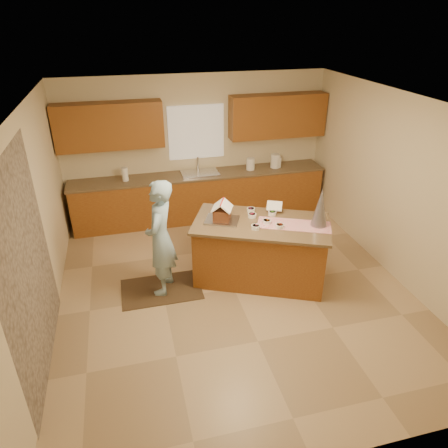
# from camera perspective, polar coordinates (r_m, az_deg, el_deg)

# --- Properties ---
(floor) EXTENTS (5.50, 5.50, 0.00)m
(floor) POSITION_cam_1_polar(r_m,az_deg,el_deg) (6.25, 1.36, -8.88)
(floor) COLOR tan
(floor) RESTS_ON ground
(ceiling) EXTENTS (5.50, 5.50, 0.00)m
(ceiling) POSITION_cam_1_polar(r_m,az_deg,el_deg) (5.12, 1.70, 16.18)
(ceiling) COLOR silver
(ceiling) RESTS_ON floor
(wall_back) EXTENTS (5.50, 5.50, 0.00)m
(wall_back) POSITION_cam_1_polar(r_m,az_deg,el_deg) (8.06, -3.83, 10.48)
(wall_back) COLOR beige
(wall_back) RESTS_ON floor
(wall_front) EXTENTS (5.50, 5.50, 0.00)m
(wall_front) POSITION_cam_1_polar(r_m,az_deg,el_deg) (3.44, 14.48, -16.97)
(wall_front) COLOR beige
(wall_front) RESTS_ON floor
(wall_left) EXTENTS (5.50, 5.50, 0.00)m
(wall_left) POSITION_cam_1_polar(r_m,az_deg,el_deg) (5.49, -24.49, -0.55)
(wall_left) COLOR beige
(wall_left) RESTS_ON floor
(wall_right) EXTENTS (5.50, 5.50, 0.00)m
(wall_right) POSITION_cam_1_polar(r_m,az_deg,el_deg) (6.63, 22.88, 4.47)
(wall_right) COLOR beige
(wall_right) RESTS_ON floor
(stone_accent) EXTENTS (0.00, 2.50, 2.50)m
(stone_accent) POSITION_cam_1_polar(r_m,az_deg,el_deg) (4.85, -25.29, -5.89)
(stone_accent) COLOR gray
(stone_accent) RESTS_ON wall_left
(window_curtain) EXTENTS (1.05, 0.03, 1.00)m
(window_curtain) POSITION_cam_1_polar(r_m,az_deg,el_deg) (7.95, -3.86, 12.49)
(window_curtain) COLOR white
(window_curtain) RESTS_ON wall_back
(back_counter_base) EXTENTS (4.80, 0.60, 0.88)m
(back_counter_base) POSITION_cam_1_polar(r_m,az_deg,el_deg) (8.10, -3.23, 3.72)
(back_counter_base) COLOR brown
(back_counter_base) RESTS_ON floor
(back_counter_top) EXTENTS (4.85, 0.63, 0.04)m
(back_counter_top) POSITION_cam_1_polar(r_m,az_deg,el_deg) (7.93, -3.32, 6.76)
(back_counter_top) COLOR brown
(back_counter_top) RESTS_ON back_counter_base
(upper_cabinet_left) EXTENTS (1.85, 0.35, 0.80)m
(upper_cabinet_left) POSITION_cam_1_polar(r_m,az_deg,el_deg) (7.62, -15.52, 12.86)
(upper_cabinet_left) COLOR brown
(upper_cabinet_left) RESTS_ON wall_back
(upper_cabinet_right) EXTENTS (1.85, 0.35, 0.80)m
(upper_cabinet_right) POSITION_cam_1_polar(r_m,az_deg,el_deg) (8.16, 7.40, 14.54)
(upper_cabinet_right) COLOR brown
(upper_cabinet_right) RESTS_ON wall_back
(sink) EXTENTS (0.70, 0.45, 0.12)m
(sink) POSITION_cam_1_polar(r_m,az_deg,el_deg) (7.93, -3.32, 6.69)
(sink) COLOR silver
(sink) RESTS_ON back_counter_top
(faucet) EXTENTS (0.03, 0.03, 0.28)m
(faucet) POSITION_cam_1_polar(r_m,az_deg,el_deg) (8.04, -3.60, 8.26)
(faucet) COLOR silver
(faucet) RESTS_ON back_counter_top
(island_base) EXTENTS (2.09, 1.62, 0.91)m
(island_base) POSITION_cam_1_polar(r_m,az_deg,el_deg) (6.26, 4.98, -3.84)
(island_base) COLOR brown
(island_base) RESTS_ON floor
(island_top) EXTENTS (2.20, 1.73, 0.04)m
(island_top) POSITION_cam_1_polar(r_m,az_deg,el_deg) (6.03, 5.17, 0.04)
(island_top) COLOR brown
(island_top) RESTS_ON island_base
(table_runner) EXTENTS (1.10, 0.77, 0.01)m
(table_runner) POSITION_cam_1_polar(r_m,az_deg,el_deg) (6.01, 9.62, -0.11)
(table_runner) COLOR #A80C25
(table_runner) RESTS_ON island_top
(baking_tray) EXTENTS (0.58, 0.52, 0.03)m
(baking_tray) POSITION_cam_1_polar(r_m,az_deg,el_deg) (6.03, -0.27, 0.53)
(baking_tray) COLOR silver
(baking_tray) RESTS_ON island_top
(cookbook) EXTENTS (0.28, 0.26, 0.10)m
(cookbook) POSITION_cam_1_polar(r_m,az_deg,el_deg) (6.33, 6.95, 2.48)
(cookbook) COLOR white
(cookbook) RESTS_ON island_top
(tinsel_tree) EXTENTS (0.30, 0.30, 0.57)m
(tinsel_tree) POSITION_cam_1_polar(r_m,az_deg,el_deg) (5.94, 13.14, 2.26)
(tinsel_tree) COLOR #A3A1AD
(tinsel_tree) RESTS_ON island_top
(rug) EXTENTS (1.16, 0.76, 0.01)m
(rug) POSITION_cam_1_polar(r_m,az_deg,el_deg) (6.29, -8.62, -8.86)
(rug) COLOR black
(rug) RESTS_ON floor
(boy) EXTENTS (0.61, 0.73, 1.71)m
(boy) POSITION_cam_1_polar(r_m,az_deg,el_deg) (5.83, -8.72, -1.96)
(boy) COLOR #8DB1C8
(boy) RESTS_ON rug
(canister_a) EXTENTS (0.16, 0.16, 0.23)m
(canister_a) POSITION_cam_1_polar(r_m,az_deg,el_deg) (8.11, 3.66, 8.25)
(canister_a) COLOR white
(canister_a) RESTS_ON back_counter_top
(canister_b) EXTENTS (0.18, 0.18, 0.27)m
(canister_b) POSITION_cam_1_polar(r_m,az_deg,el_deg) (8.27, 7.06, 8.63)
(canister_b) COLOR white
(canister_b) RESTS_ON back_counter_top
(canister_c) EXTENTS (0.14, 0.14, 0.21)m
(canister_c) POSITION_cam_1_polar(r_m,az_deg,el_deg) (8.30, 7.40, 8.45)
(canister_c) COLOR white
(canister_c) RESTS_ON back_counter_top
(paper_towel) EXTENTS (0.11, 0.11, 0.25)m
(paper_towel) POSITION_cam_1_polar(r_m,az_deg,el_deg) (7.76, -13.48, 6.68)
(paper_towel) COLOR white
(paper_towel) RESTS_ON back_counter_top
(gingerbread_house) EXTENTS (0.38, 0.38, 0.29)m
(gingerbread_house) POSITION_cam_1_polar(r_m,az_deg,el_deg) (5.98, -0.27, 1.58)
(gingerbread_house) COLOR brown
(gingerbread_house) RESTS_ON baking_tray
(candy_bowls) EXTENTS (0.50, 0.73, 0.06)m
(candy_bowls) POSITION_cam_1_polar(r_m,az_deg,el_deg) (6.06, 5.36, 0.73)
(candy_bowls) COLOR orange
(candy_bowls) RESTS_ON island_top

